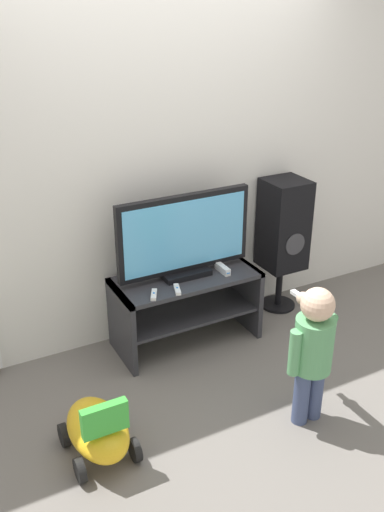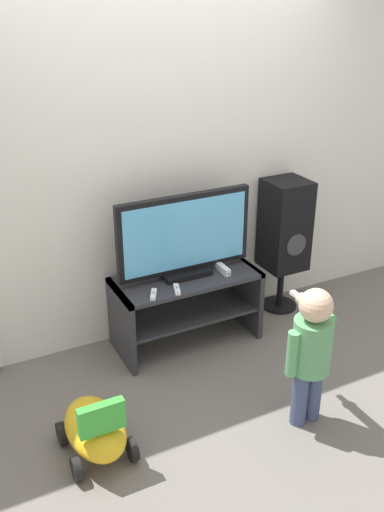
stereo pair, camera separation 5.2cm
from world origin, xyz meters
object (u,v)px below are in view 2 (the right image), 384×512
remote_primary (153,294)px  child (311,346)px  game_console (223,269)px  speaker_tower (285,228)px  television (184,237)px  ride_on_toy (95,428)px  remote_secondary (177,289)px

remote_primary → child: bearing=-57.9°
game_console → speaker_tower: speaker_tower is taller
game_console → child: 0.99m
television → ride_on_toy: size_ratio=1.83×
remote_primary → speaker_tower: (1.20, 0.26, 0.15)m
game_console → child: child is taller
remote_secondary → speaker_tower: (1.03, 0.27, 0.15)m
television → remote_secondary: bearing=-128.7°
remote_secondary → speaker_tower: 1.08m
television → child: bearing=-76.9°
remote_secondary → ride_on_toy: bearing=-142.4°
television → child: television is taller
television → remote_secondary: 0.36m
speaker_tower → television: bearing=-174.7°
remote_primary → remote_secondary: size_ratio=0.97×
ride_on_toy → child: bearing=-14.0°
ride_on_toy → remote_secondary: bearing=37.6°
speaker_tower → remote_secondary: bearing=-165.5°
remote_primary → speaker_tower: speaker_tower is taller
remote_primary → game_console: bearing=9.5°
child → game_console: bearing=89.8°
television → remote_primary: bearing=-150.2°
speaker_tower → ride_on_toy: size_ratio=2.00×
television → remote_primary: (-0.31, -0.18, -0.27)m
remote_primary → remote_secondary: same height
game_console → remote_secondary: game_console is taller
remote_secondary → ride_on_toy: (-0.78, -0.60, -0.37)m
television → remote_primary: television is taller
child → remote_primary: bearing=122.1°
game_console → ride_on_toy: size_ratio=0.31×
game_console → remote_primary: game_console is taller
remote_secondary → child: size_ratio=0.15×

